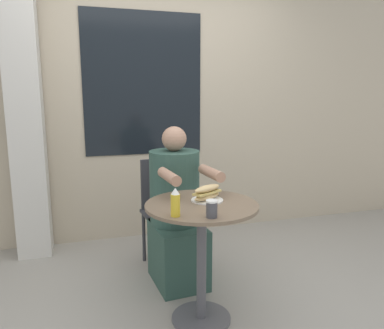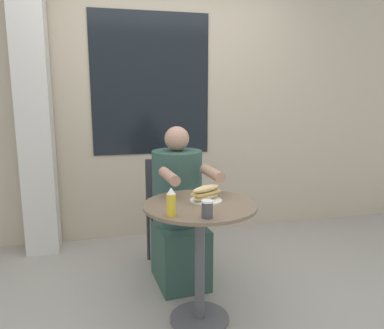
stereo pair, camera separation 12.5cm
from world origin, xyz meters
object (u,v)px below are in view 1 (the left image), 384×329
(cafe_table, at_px, (202,237))
(condiment_bottle, at_px, (175,203))
(diner_chair, at_px, (165,202))
(seated_diner, at_px, (177,217))
(sandwich_on_plate, at_px, (207,194))
(drink_cup, at_px, (212,209))

(cafe_table, bearing_deg, condiment_bottle, -139.03)
(cafe_table, height_order, diner_chair, diner_chair)
(cafe_table, bearing_deg, seated_diner, 92.03)
(diner_chair, bearing_deg, sandwich_on_plate, 90.94)
(drink_cup, distance_m, condiment_bottle, 0.19)
(cafe_table, distance_m, diner_chair, 0.88)
(drink_cup, relative_size, condiment_bottle, 0.61)
(cafe_table, relative_size, sandwich_on_plate, 3.51)
(sandwich_on_plate, bearing_deg, condiment_bottle, -138.46)
(sandwich_on_plate, height_order, condiment_bottle, condiment_bottle)
(diner_chair, xyz_separation_m, sandwich_on_plate, (0.08, -0.83, 0.28))
(seated_diner, bearing_deg, condiment_bottle, 70.77)
(sandwich_on_plate, relative_size, drink_cup, 2.29)
(cafe_table, xyz_separation_m, diner_chair, (-0.03, 0.88, -0.03))
(cafe_table, xyz_separation_m, condiment_bottle, (-0.21, -0.18, 0.28))
(seated_diner, bearing_deg, drink_cup, 84.79)
(diner_chair, height_order, condiment_bottle, condiment_bottle)
(condiment_bottle, bearing_deg, sandwich_on_plate, 41.54)
(sandwich_on_plate, xyz_separation_m, condiment_bottle, (-0.26, -0.23, 0.03))
(seated_diner, distance_m, condiment_bottle, 0.81)
(sandwich_on_plate, height_order, drink_cup, sandwich_on_plate)
(sandwich_on_plate, bearing_deg, cafe_table, -136.22)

